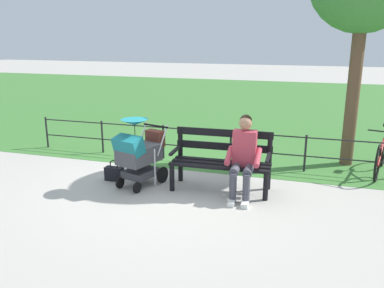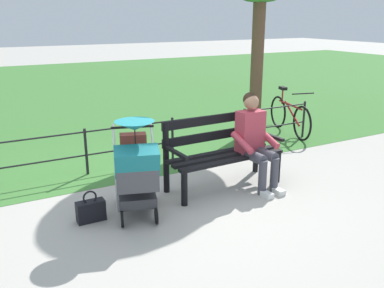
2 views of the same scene
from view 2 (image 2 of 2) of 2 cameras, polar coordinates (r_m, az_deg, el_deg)
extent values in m
plane|color=#ADA89E|center=(5.35, -2.90, -7.63)|extent=(60.00, 60.00, 0.00)
cube|color=#3D7533|center=(13.54, -19.39, 6.70)|extent=(40.00, 16.00, 0.01)
cube|color=black|center=(5.70, 3.62, -1.20)|extent=(1.60, 0.16, 0.04)
cube|color=black|center=(5.56, 4.65, -1.70)|extent=(1.60, 0.16, 0.04)
cube|color=black|center=(5.42, 5.74, -2.23)|extent=(1.60, 0.16, 0.04)
cube|color=black|center=(5.71, 3.10, 1.17)|extent=(1.60, 0.09, 0.12)
cube|color=black|center=(5.65, 3.13, 3.41)|extent=(1.60, 0.09, 0.12)
cylinder|color=black|center=(5.93, 11.67, -3.08)|extent=(0.08, 0.08, 0.45)
cylinder|color=black|center=(6.20, 8.86, 0.40)|extent=(0.08, 0.08, 0.95)
cube|color=black|center=(5.95, 10.62, 1.15)|extent=(0.07, 0.56, 0.04)
cylinder|color=black|center=(5.10, -1.06, -6.11)|extent=(0.08, 0.08, 0.45)
cylinder|color=black|center=(5.41, -3.58, -1.93)|extent=(0.08, 0.08, 0.95)
cube|color=black|center=(5.12, -2.19, -1.18)|extent=(0.07, 0.56, 0.04)
cylinder|color=#42424C|center=(5.66, 10.03, -1.34)|extent=(0.15, 0.40, 0.14)
cylinder|color=#42424C|center=(5.54, 8.45, -1.68)|extent=(0.15, 0.40, 0.14)
cylinder|color=#42424C|center=(5.60, 11.23, -4.18)|extent=(0.11, 0.11, 0.47)
cylinder|color=#42424C|center=(5.48, 9.65, -4.59)|extent=(0.11, 0.11, 0.47)
cube|color=silver|center=(5.62, 11.65, -6.33)|extent=(0.11, 0.22, 0.07)
cube|color=silver|center=(5.50, 10.09, -6.79)|extent=(0.11, 0.22, 0.07)
cube|color=#B23847|center=(5.68, 7.98, 1.77)|extent=(0.37, 0.23, 0.56)
cylinder|color=#B23847|center=(5.76, 10.40, 0.82)|extent=(0.10, 0.43, 0.23)
cylinder|color=#B23847|center=(5.49, 6.90, 0.17)|extent=(0.10, 0.43, 0.23)
sphere|color=#A37556|center=(5.59, 8.15, 5.73)|extent=(0.20, 0.20, 0.20)
sphere|color=black|center=(5.61, 7.97, 6.08)|extent=(0.19, 0.19, 0.19)
cylinder|color=black|center=(5.27, -5.23, -6.40)|extent=(0.11, 0.28, 0.28)
cylinder|color=black|center=(5.25, -10.26, -6.72)|extent=(0.11, 0.28, 0.28)
cylinder|color=black|center=(4.75, -4.92, -9.85)|extent=(0.08, 0.18, 0.18)
cylinder|color=black|center=(4.73, -9.57, -10.15)|extent=(0.08, 0.18, 0.18)
cube|color=#38383D|center=(4.95, -7.55, -7.10)|extent=(0.56, 0.62, 0.12)
cylinder|color=silver|center=(5.02, -5.04, -5.37)|extent=(0.03, 0.03, 0.65)
cylinder|color=silver|center=(5.00, -10.32, -5.69)|extent=(0.03, 0.03, 0.65)
cube|color=#47474C|center=(4.81, -7.68, -3.61)|extent=(0.64, 0.79, 0.28)
cube|color=#19727A|center=(4.51, -7.58, -2.30)|extent=(0.55, 0.43, 0.33)
cylinder|color=black|center=(5.10, -8.19, 2.33)|extent=(0.51, 0.18, 0.03)
cylinder|color=silver|center=(5.08, -5.44, 0.01)|extent=(0.11, 0.29, 0.49)
cylinder|color=silver|center=(5.06, -10.63, -0.29)|extent=(0.11, 0.29, 0.49)
cone|color=#19727A|center=(4.56, -7.89, 2.51)|extent=(0.55, 0.55, 0.10)
cylinder|color=black|center=(4.61, -7.80, 0.35)|extent=(0.01, 0.01, 0.30)
cube|color=brown|center=(5.15, -8.07, -0.10)|extent=(0.35, 0.25, 0.28)
cube|color=black|center=(4.92, -13.72, -8.93)|extent=(0.32, 0.14, 0.24)
torus|color=black|center=(4.85, -13.86, -7.13)|extent=(0.16, 0.02, 0.16)
cylinder|color=black|center=(8.24, 15.08, 3.31)|extent=(0.04, 0.04, 0.70)
cylinder|color=black|center=(7.37, 7.12, 2.17)|extent=(0.04, 0.04, 0.70)
cylinder|color=black|center=(6.68, -2.70, 0.71)|extent=(0.04, 0.04, 0.70)
cylinder|color=black|center=(6.23, -14.33, -1.05)|extent=(0.04, 0.04, 0.70)
cylinder|color=black|center=(6.34, -8.42, 2.45)|extent=(6.98, 0.02, 0.02)
cylinder|color=black|center=(6.44, -8.29, -0.57)|extent=(6.98, 0.02, 0.02)
cylinder|color=brown|center=(8.21, 8.92, 10.95)|extent=(0.24, 0.24, 2.76)
torus|color=black|center=(8.00, 14.87, 2.76)|extent=(0.19, 0.65, 0.66)
torus|color=black|center=(8.86, 11.73, 4.35)|extent=(0.19, 0.65, 0.66)
cylinder|color=maroon|center=(8.37, 13.34, 5.26)|extent=(0.25, 0.88, 0.04)
cylinder|color=maroon|center=(8.32, 13.59, 4.11)|extent=(0.19, 0.62, 0.38)
cylinder|color=maroon|center=(8.66, 12.31, 6.39)|extent=(0.03, 0.03, 0.30)
cube|color=black|center=(8.63, 12.38, 7.50)|extent=(0.14, 0.22, 0.06)
cylinder|color=black|center=(7.93, 15.00, 6.70)|extent=(0.43, 0.13, 0.02)
camera|label=1|loc=(4.53, 82.32, 4.83)|focal=37.21mm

